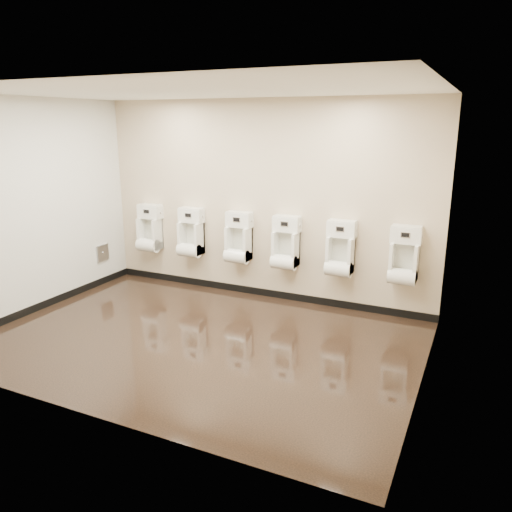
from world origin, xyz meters
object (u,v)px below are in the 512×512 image
(urinal_1, at_px, (191,236))
(urinal_5, at_px, (404,260))
(access_panel, at_px, (103,253))
(urinal_0, at_px, (150,232))
(urinal_4, at_px, (340,253))
(urinal_3, at_px, (286,247))
(urinal_2, at_px, (238,241))

(urinal_1, xyz_separation_m, urinal_5, (3.14, 0.00, 0.00))
(access_panel, height_order, urinal_0, urinal_0)
(urinal_0, distance_m, urinal_4, 3.08)
(access_panel, height_order, urinal_5, urinal_5)
(access_panel, relative_size, urinal_0, 0.35)
(urinal_3, relative_size, urinal_4, 1.00)
(access_panel, xyz_separation_m, urinal_5, (4.51, 0.42, 0.31))
(urinal_2, xyz_separation_m, urinal_5, (2.33, 0.00, 0.00))
(access_panel, distance_m, urinal_4, 3.73)
(urinal_1, distance_m, urinal_4, 2.32)
(access_panel, distance_m, urinal_0, 0.80)
(urinal_4, bearing_deg, urinal_3, 180.00)
(access_panel, height_order, urinal_1, urinal_1)
(urinal_2, bearing_deg, access_panel, -169.05)
(urinal_3, height_order, urinal_5, same)
(urinal_0, relative_size, urinal_2, 1.00)
(urinal_2, distance_m, urinal_3, 0.73)
(urinal_1, height_order, urinal_2, same)
(urinal_3, distance_m, urinal_5, 1.60)
(urinal_1, bearing_deg, urinal_3, 0.00)
(urinal_0, height_order, urinal_3, same)
(urinal_3, bearing_deg, access_panel, -171.77)
(urinal_1, xyz_separation_m, urinal_4, (2.32, 0.00, 0.00))
(urinal_4, relative_size, urinal_5, 1.00)
(urinal_0, distance_m, urinal_5, 3.90)
(urinal_1, relative_size, urinal_4, 1.00)
(access_panel, relative_size, urinal_4, 0.35)
(urinal_0, bearing_deg, urinal_1, 0.00)
(urinal_3, bearing_deg, urinal_4, 0.00)
(urinal_0, relative_size, urinal_1, 1.00)
(urinal_5, bearing_deg, urinal_2, 180.00)
(access_panel, relative_size, urinal_3, 0.35)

